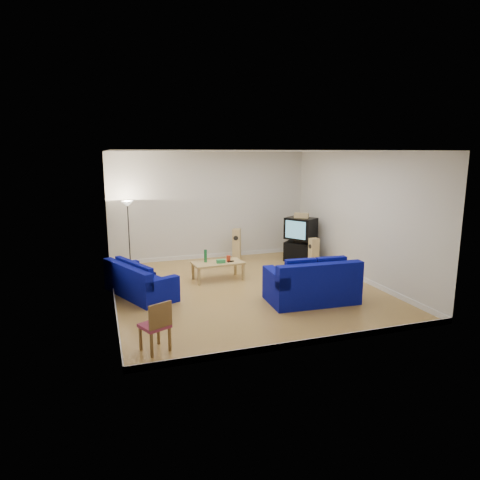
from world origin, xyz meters
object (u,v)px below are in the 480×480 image
object	(u,v)px
sofa_three_seat	(138,284)
coffee_table	(218,264)
sofa_loveseat	(313,286)
tv_stand	(301,252)
television	(301,228)

from	to	relation	value
sofa_three_seat	coffee_table	bearing A→B (deg)	83.61
sofa_loveseat	sofa_three_seat	bearing A→B (deg)	158.03
coffee_table	tv_stand	size ratio (longest dim) A/B	1.39
coffee_table	tv_stand	world-z (taller)	tv_stand
sofa_three_seat	tv_stand	bearing A→B (deg)	85.33
sofa_three_seat	television	distance (m)	5.17
sofa_loveseat	coffee_table	bearing A→B (deg)	126.20
sofa_loveseat	television	distance (m)	3.60
sofa_loveseat	television	size ratio (longest dim) A/B	1.90
sofa_three_seat	television	size ratio (longest dim) A/B	2.08
sofa_three_seat	television	bearing A→B (deg)	85.41
tv_stand	sofa_three_seat	bearing A→B (deg)	-114.65
tv_stand	television	size ratio (longest dim) A/B	0.93
sofa_three_seat	tv_stand	xyz separation A→B (m)	(4.88, 1.69, 0.01)
sofa_three_seat	television	world-z (taller)	television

